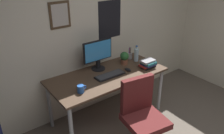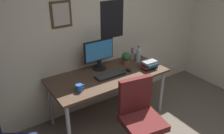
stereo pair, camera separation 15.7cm
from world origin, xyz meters
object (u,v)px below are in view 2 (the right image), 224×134
object	(u,v)px
book_stack_left	(149,65)
pen_cup	(132,56)
water_bottle	(138,55)
potted_plant	(126,58)
monitor	(99,53)
coffee_mug_near	(79,88)
computer_mouse	(129,70)
keyboard	(110,75)
office_chair	(139,114)

from	to	relation	value
book_stack_left	pen_cup	bearing A→B (deg)	88.99
water_bottle	pen_cup	world-z (taller)	water_bottle
potted_plant	monitor	bearing A→B (deg)	166.52
monitor	coffee_mug_near	bearing A→B (deg)	-142.16
pen_cup	book_stack_left	world-z (taller)	pen_cup
coffee_mug_near	book_stack_left	size ratio (longest dim) A/B	0.52
computer_mouse	potted_plant	distance (m)	0.25
monitor	potted_plant	xyz separation A→B (m)	(0.41, -0.10, -0.13)
keyboard	book_stack_left	bearing A→B (deg)	-11.65
water_bottle	pen_cup	size ratio (longest dim) A/B	1.26
coffee_mug_near	book_stack_left	xyz separation A→B (m)	(1.13, -0.00, 0.02)
potted_plant	water_bottle	bearing A→B (deg)	-5.43
office_chair	monitor	size ratio (longest dim) A/B	2.07
monitor	water_bottle	distance (m)	0.66
coffee_mug_near	pen_cup	size ratio (longest dim) A/B	0.60
computer_mouse	water_bottle	distance (m)	0.39
office_chair	potted_plant	distance (m)	1.00
computer_mouse	coffee_mug_near	distance (m)	0.83
pen_cup	computer_mouse	bearing A→B (deg)	-134.52
monitor	coffee_mug_near	size ratio (longest dim) A/B	3.83
monitor	keyboard	size ratio (longest dim) A/B	1.07
monitor	water_bottle	size ratio (longest dim) A/B	1.82
office_chair	water_bottle	xyz separation A→B (m)	(0.65, 0.83, 0.32)
office_chair	book_stack_left	size ratio (longest dim) A/B	4.09
monitor	keyboard	world-z (taller)	monitor
pen_cup	book_stack_left	distance (m)	0.41
keyboard	computer_mouse	world-z (taller)	computer_mouse
office_chair	computer_mouse	distance (m)	0.75
water_bottle	potted_plant	size ratio (longest dim) A/B	1.29
office_chair	keyboard	distance (m)	0.70
coffee_mug_near	pen_cup	world-z (taller)	pen_cup
office_chair	keyboard	size ratio (longest dim) A/B	2.21
office_chair	computer_mouse	bearing A→B (deg)	63.42
monitor	coffee_mug_near	xyz separation A→B (m)	(-0.52, -0.41, -0.19)
potted_plant	coffee_mug_near	bearing A→B (deg)	-161.78
coffee_mug_near	water_bottle	bearing A→B (deg)	13.88
computer_mouse	book_stack_left	xyz separation A→B (m)	(0.30, -0.10, 0.05)
coffee_mug_near	computer_mouse	bearing A→B (deg)	6.88
book_stack_left	keyboard	bearing A→B (deg)	168.35
book_stack_left	coffee_mug_near	bearing A→B (deg)	179.99
computer_mouse	coffee_mug_near	xyz separation A→B (m)	(-0.83, -0.10, 0.03)
office_chair	pen_cup	bearing A→B (deg)	56.65
keyboard	potted_plant	distance (m)	0.45
computer_mouse	water_bottle	world-z (taller)	water_bottle
keyboard	potted_plant	bearing A→B (deg)	24.44
water_bottle	potted_plant	world-z (taller)	water_bottle
water_bottle	coffee_mug_near	world-z (taller)	water_bottle
keyboard	coffee_mug_near	size ratio (longest dim) A/B	3.58
monitor	computer_mouse	size ratio (longest dim) A/B	4.18
keyboard	water_bottle	world-z (taller)	water_bottle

